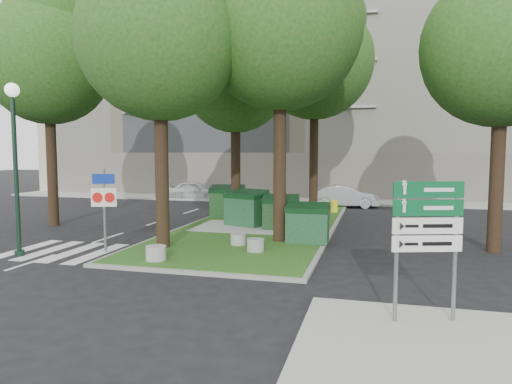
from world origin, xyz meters
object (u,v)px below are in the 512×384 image
(tree_median_near_left, at_px, (163,23))
(tree_street_right, at_px, (506,32))
(street_lamp, at_px, (15,148))
(bollard_left, at_px, (156,253))
(tree_street_left, at_px, (50,49))
(traffic_sign_pole, at_px, (104,199))
(directional_sign, at_px, (427,229))
(car_silver, at_px, (344,196))
(bollard_right, at_px, (256,245))
(tree_median_near_right, at_px, (283,11))
(dumpster_b, at_px, (246,208))
(dumpster_c, at_px, (281,212))
(dumpster_d, at_px, (308,223))
(litter_bin, at_px, (334,206))
(tree_median_mid, at_px, (238,69))
(bollard_mid, at_px, (238,239))
(tree_median_far, at_px, (317,49))
(car_white, at_px, (195,190))
(dumpster_a, at_px, (227,201))

(tree_median_near_left, distance_m, tree_street_right, 10.80)
(street_lamp, bearing_deg, bollard_left, 2.08)
(tree_street_left, relative_size, traffic_sign_pole, 4.07)
(directional_sign, xyz_separation_m, car_silver, (-2.66, 18.26, -1.19))
(directional_sign, bearing_deg, bollard_right, 115.42)
(bollard_left, bearing_deg, tree_median_near_right, 52.35)
(tree_median_near_right, distance_m, dumpster_b, 8.00)
(dumpster_c, xyz_separation_m, dumpster_d, (1.47, -2.52, -0.01))
(dumpster_d, bearing_deg, litter_bin, 87.18)
(tree_median_mid, distance_m, bollard_mid, 8.88)
(dumpster_c, xyz_separation_m, directional_sign, (4.62, -9.36, 1.06))
(tree_median_near_left, relative_size, tree_median_mid, 1.05)
(tree_median_near_left, bearing_deg, tree_street_left, 153.43)
(tree_median_near_right, xyz_separation_m, tree_median_mid, (-3.00, 4.50, -1.01))
(tree_median_mid, xyz_separation_m, dumpster_d, (3.91, -4.57, -6.20))
(tree_median_far, xyz_separation_m, street_lamp, (-7.73, -11.48, -4.98))
(tree_median_near_left, distance_m, car_white, 17.71)
(car_white, bearing_deg, directional_sign, -151.76)
(tree_median_far, relative_size, traffic_sign_pole, 4.41)
(bollard_right, relative_size, bollard_mid, 1.07)
(tree_median_near_left, xyz_separation_m, tree_street_right, (10.50, 2.50, -0.33))
(tree_median_near_left, height_order, bollard_left, tree_median_near_left)
(car_white, bearing_deg, traffic_sign_pole, -171.78)
(dumpster_d, height_order, car_white, dumpster_d)
(street_lamp, bearing_deg, tree_median_near_right, 27.88)
(car_silver, bearing_deg, car_white, 70.14)
(tree_median_near_right, bearing_deg, dumpster_d, -4.15)
(tree_median_near_right, bearing_deg, dumpster_c, 102.78)
(tree_street_left, distance_m, dumpster_c, 12.12)
(tree_median_far, distance_m, street_lamp, 14.71)
(tree_street_left, height_order, directional_sign, tree_street_left)
(dumpster_c, bearing_deg, tree_median_near_right, -85.88)
(tree_median_far, bearing_deg, directional_sign, -74.97)
(litter_bin, bearing_deg, tree_street_left, -150.18)
(tree_median_far, relative_size, car_silver, 3.01)
(bollard_right, relative_size, litter_bin, 0.85)
(tree_median_far, height_order, bollard_right, tree_median_far)
(tree_street_right, bearing_deg, dumpster_d, -174.69)
(directional_sign, bearing_deg, tree_median_mid, 104.85)
(dumpster_b, relative_size, litter_bin, 3.02)
(dumpster_a, height_order, traffic_sign_pole, traffic_sign_pole)
(car_silver, bearing_deg, tree_street_right, -160.76)
(tree_median_mid, bearing_deg, dumpster_c, -39.94)
(tree_street_left, height_order, bollard_right, tree_street_left)
(tree_street_left, xyz_separation_m, dumpster_a, (6.74, 3.71, -6.80))
(tree_median_far, height_order, traffic_sign_pole, tree_median_far)
(tree_street_left, distance_m, bollard_right, 12.89)
(dumpster_c, xyz_separation_m, bollard_mid, (-0.73, -3.55, -0.48))
(dumpster_c, bearing_deg, tree_median_mid, 131.40)
(tree_median_mid, distance_m, litter_bin, 8.54)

